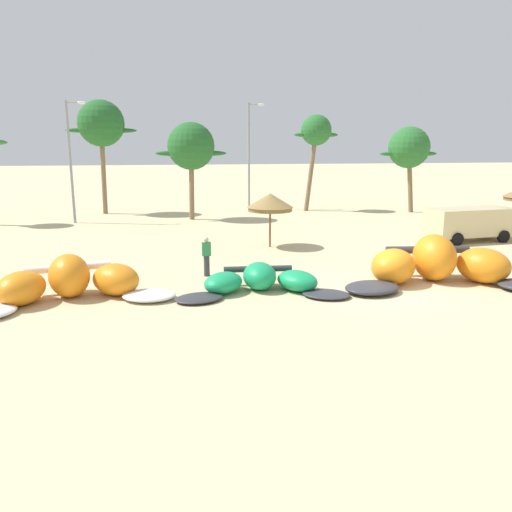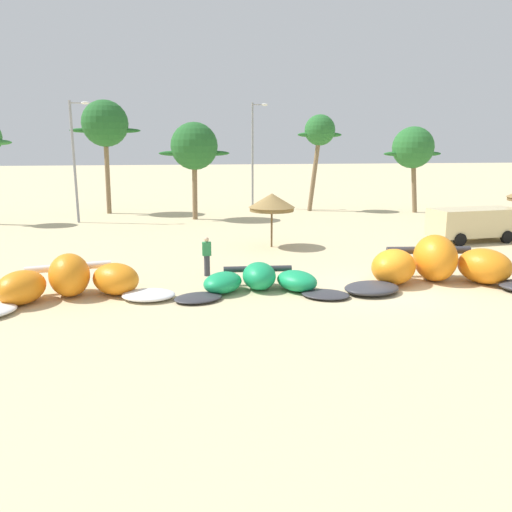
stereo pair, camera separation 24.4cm
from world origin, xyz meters
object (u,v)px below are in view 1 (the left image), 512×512
(person_near_kites, at_px, (207,256))
(beach_umbrella_near_van, at_px, (270,202))
(palm_center_left, at_px, (316,132))
(palm_left, at_px, (101,124))
(palm_left_of_gap, at_px, (191,147))
(parked_car_second, at_px, (468,222))
(kite_far_left, at_px, (70,283))
(kite_left_of_center, at_px, (438,265))
(palm_center_right, at_px, (409,148))
(lamppost_west, at_px, (72,156))
(kite_left, at_px, (261,281))
(lamppost_west_center, at_px, (250,151))

(person_near_kites, bearing_deg, beach_umbrella_near_van, 54.41)
(person_near_kites, bearing_deg, palm_center_left, 61.19)
(palm_center_left, bearing_deg, palm_left, 175.77)
(beach_umbrella_near_van, xyz_separation_m, palm_left_of_gap, (-3.30, 10.99, 2.79))
(person_near_kites, bearing_deg, parked_car_second, 18.06)
(kite_far_left, bearing_deg, beach_umbrella_near_van, 41.04)
(kite_left_of_center, xyz_separation_m, parked_car_second, (6.37, 7.67, 0.39))
(parked_car_second, height_order, person_near_kites, parked_car_second)
(parked_car_second, relative_size, palm_center_right, 0.74)
(palm_center_left, bearing_deg, lamppost_west, -169.53)
(kite_left_of_center, relative_size, palm_left_of_gap, 1.20)
(palm_center_right, bearing_deg, parked_car_second, -101.79)
(kite_left_of_center, distance_m, palm_center_left, 23.11)
(kite_far_left, distance_m, kite_left_of_center, 13.67)
(kite_left, distance_m, kite_left_of_center, 7.01)
(beach_umbrella_near_van, height_order, lamppost_west, lamppost_west)
(beach_umbrella_near_van, distance_m, lamppost_west_center, 16.79)
(kite_far_left, bearing_deg, lamppost_west, 97.94)
(kite_left, distance_m, lamppost_west_center, 25.19)
(kite_left_of_center, bearing_deg, palm_center_left, 84.76)
(kite_far_left, xyz_separation_m, palm_left, (-1.00, 23.09, 6.26))
(lamppost_west_center, bearing_deg, palm_left_of_gap, -133.61)
(parked_car_second, xyz_separation_m, lamppost_west_center, (-9.29, 16.95, 3.75))
(kite_far_left, xyz_separation_m, palm_center_left, (15.71, 21.86, 5.71))
(palm_left_of_gap, bearing_deg, person_near_kites, -91.93)
(kite_left_of_center, distance_m, palm_center_right, 22.17)
(kite_far_left, xyz_separation_m, kite_left_of_center, (13.66, -0.47, 0.12))
(palm_center_right, height_order, lamppost_west_center, lamppost_west_center)
(kite_far_left, height_order, person_near_kites, person_near_kites)
(palm_left_of_gap, relative_size, palm_center_right, 1.02)
(kite_far_left, relative_size, kite_left, 1.11)
(kite_left, xyz_separation_m, beach_umbrella_near_van, (2.13, 7.96, 1.98))
(kite_left, xyz_separation_m, kite_left_of_center, (7.00, -0.17, 0.32))
(parked_car_second, bearing_deg, kite_far_left, -160.24)
(parked_car_second, height_order, palm_left_of_gap, palm_left_of_gap)
(palm_left_of_gap, distance_m, palm_center_left, 10.77)
(palm_left_of_gap, bearing_deg, lamppost_west, -178.84)
(palm_left, bearing_deg, kite_far_left, -87.53)
(palm_left_of_gap, distance_m, palm_center_right, 17.09)
(kite_left_of_center, relative_size, parked_car_second, 1.65)
(kite_left_of_center, relative_size, palm_center_left, 1.07)
(palm_center_right, relative_size, lamppost_west, 0.82)
(lamppost_west, bearing_deg, kite_left_of_center, -49.40)
(kite_left, distance_m, beach_umbrella_near_van, 8.48)
(kite_left, bearing_deg, palm_left, 108.13)
(palm_center_right, height_order, lamppost_west, lamppost_west)
(kite_left, bearing_deg, lamppost_west_center, 80.54)
(palm_left_of_gap, height_order, palm_center_left, palm_center_left)
(palm_center_left, xyz_separation_m, lamppost_west, (-18.29, -3.38, -1.72))
(parked_car_second, bearing_deg, palm_center_left, 106.43)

